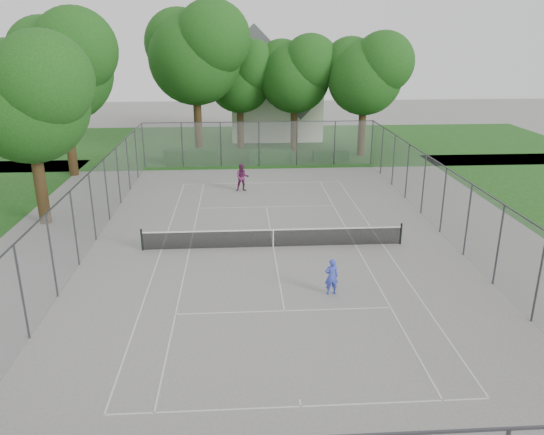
{
  "coord_description": "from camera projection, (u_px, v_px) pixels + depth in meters",
  "views": [
    {
      "loc": [
        -1.6,
        -24.21,
        10.01
      ],
      "look_at": [
        0.0,
        1.0,
        1.2
      ],
      "focal_mm": 35.0,
      "sensor_mm": 36.0,
      "label": 1
    }
  ],
  "objects": [
    {
      "name": "woman_player",
      "position": [
        242.0,
        177.0,
        35.21
      ],
      "size": [
        0.95,
        0.76,
        1.86
      ],
      "primitive_type": "imported",
      "rotation": [
        0.0,
        0.0,
        0.07
      ],
      "color": "#62204D",
      "rests_on": "ground"
    },
    {
      "name": "tree_far_midleft",
      "position": [
        240.0,
        74.0,
        46.71
      ],
      "size": [
        6.66,
        6.08,
        9.58
      ],
      "color": "#312312",
      "rests_on": "ground"
    },
    {
      "name": "hedge_mid",
      "position": [
        271.0,
        156.0,
        42.96
      ],
      "size": [
        3.48,
        0.99,
        1.09
      ],
      "primitive_type": "cube",
      "color": "#194717",
      "rests_on": "ground"
    },
    {
      "name": "house",
      "position": [
        276.0,
        93.0,
        52.67
      ],
      "size": [
        8.71,
        6.75,
        10.84
      ],
      "color": "white",
      "rests_on": "ground"
    },
    {
      "name": "court_markings",
      "position": [
        273.0,
        247.0,
        26.21
      ],
      "size": [
        11.03,
        23.83,
        0.01
      ],
      "color": "silver",
      "rests_on": "ground"
    },
    {
      "name": "ground",
      "position": [
        273.0,
        247.0,
        26.21
      ],
      "size": [
        120.0,
        120.0,
        0.0
      ],
      "primitive_type": "plane",
      "color": "slate",
      "rests_on": "ground"
    },
    {
      "name": "perimeter_fence",
      "position": [
        273.0,
        212.0,
        25.61
      ],
      "size": [
        18.08,
        34.08,
        3.52
      ],
      "color": "#38383D",
      "rests_on": "ground"
    },
    {
      "name": "grass_far",
      "position": [
        255.0,
        144.0,
        50.71
      ],
      "size": [
        60.0,
        20.0,
        0.0
      ],
      "primitive_type": "cube",
      "color": "#1A4714",
      "rests_on": "ground"
    },
    {
      "name": "tree_side_back",
      "position": [
        61.0,
        62.0,
        36.83
      ],
      "size": [
        8.21,
        7.5,
        11.8
      ],
      "color": "#312312",
      "rests_on": "ground"
    },
    {
      "name": "tree_far_left",
      "position": [
        196.0,
        50.0,
        43.32
      ],
      "size": [
        8.81,
        8.04,
        12.66
      ],
      "color": "#312312",
      "rests_on": "ground"
    },
    {
      "name": "tree_side_front",
      "position": [
        28.0,
        94.0,
        27.23
      ],
      "size": [
        7.15,
        6.53,
        10.28
      ],
      "color": "#312312",
      "rests_on": "ground"
    },
    {
      "name": "tree_far_right",
      "position": [
        366.0,
        71.0,
        43.62
      ],
      "size": [
        7.15,
        6.53,
        10.28
      ],
      "color": "#312312",
      "rests_on": "ground"
    },
    {
      "name": "tennis_net",
      "position": [
        273.0,
        237.0,
        26.04
      ],
      "size": [
        12.87,
        0.1,
        1.1
      ],
      "color": "black",
      "rests_on": "ground"
    },
    {
      "name": "girl_player",
      "position": [
        331.0,
        277.0,
        21.27
      ],
      "size": [
        0.6,
        0.44,
        1.53
      ],
      "primitive_type": "imported",
      "rotation": [
        0.0,
        0.0,
        3.27
      ],
      "color": "blue",
      "rests_on": "ground"
    },
    {
      "name": "tree_far_midright",
      "position": [
        296.0,
        71.0,
        45.4
      ],
      "size": [
        6.99,
        6.38,
        10.05
      ],
      "color": "#312312",
      "rests_on": "ground"
    },
    {
      "name": "hedge_left",
      "position": [
        192.0,
        156.0,
        43.11
      ],
      "size": [
        4.41,
        1.32,
        1.1
      ],
      "primitive_type": "cube",
      "color": "#194717",
      "rests_on": "ground"
    },
    {
      "name": "hedge_right",
      "position": [
        331.0,
        155.0,
        43.81
      ],
      "size": [
        2.9,
        1.06,
        0.87
      ],
      "primitive_type": "cube",
      "color": "#194717",
      "rests_on": "ground"
    }
  ]
}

